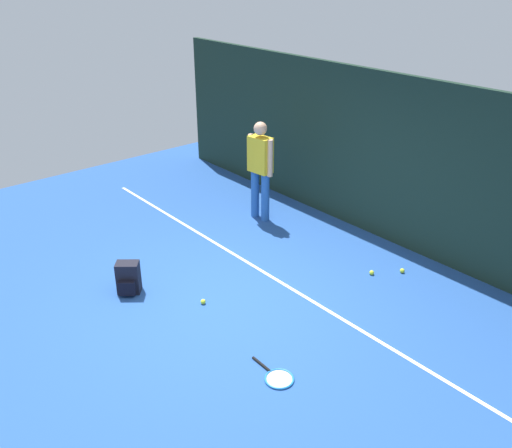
# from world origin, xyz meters

# --- Properties ---
(ground_plane) EXTENTS (12.00, 12.00, 0.00)m
(ground_plane) POSITION_xyz_m (0.00, 0.00, 0.00)
(ground_plane) COLOR #234C93
(back_fence) EXTENTS (10.00, 0.10, 2.59)m
(back_fence) POSITION_xyz_m (0.00, 3.00, 1.30)
(back_fence) COLOR #192D23
(back_fence) RESTS_ON ground
(court_line) EXTENTS (9.00, 0.05, 0.00)m
(court_line) POSITION_xyz_m (0.00, 0.79, 0.00)
(court_line) COLOR white
(court_line) RESTS_ON ground
(tennis_player) EXTENTS (0.53, 0.26, 1.70)m
(tennis_player) POSITION_xyz_m (-1.71, 1.94, 0.97)
(tennis_player) COLOR #2659A5
(tennis_player) RESTS_ON ground
(tennis_racket) EXTENTS (0.62, 0.33, 0.03)m
(tennis_racket) POSITION_xyz_m (1.47, -0.55, 0.01)
(tennis_racket) COLOR black
(tennis_racket) RESTS_ON ground
(backpack) EXTENTS (0.38, 0.38, 0.44)m
(backpack) POSITION_xyz_m (-1.07, -0.93, 0.21)
(backpack) COLOR black
(backpack) RESTS_ON ground
(tennis_ball_near_player) EXTENTS (0.07, 0.07, 0.07)m
(tennis_ball_near_player) POSITION_xyz_m (0.75, 1.92, 0.03)
(tennis_ball_near_player) COLOR #CCE033
(tennis_ball_near_player) RESTS_ON ground
(tennis_ball_by_fence) EXTENTS (0.07, 0.07, 0.07)m
(tennis_ball_by_fence) POSITION_xyz_m (1.00, 2.30, 0.03)
(tennis_ball_by_fence) COLOR #CCE033
(tennis_ball_by_fence) RESTS_ON ground
(tennis_ball_mid_court) EXTENTS (0.07, 0.07, 0.07)m
(tennis_ball_mid_court) POSITION_xyz_m (-0.20, -0.33, 0.03)
(tennis_ball_mid_court) COLOR #CCE033
(tennis_ball_mid_court) RESTS_ON ground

